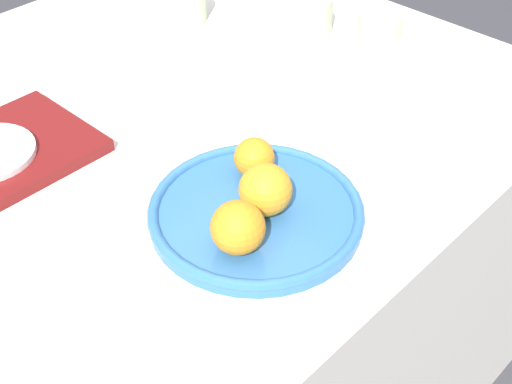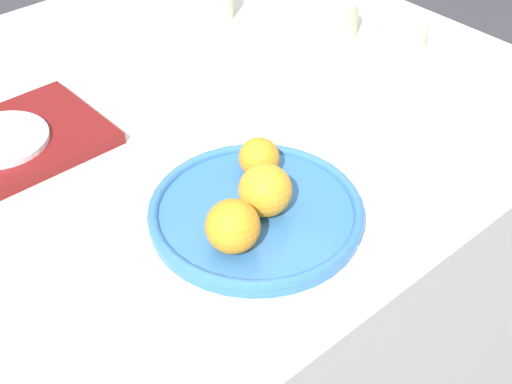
{
  "view_description": "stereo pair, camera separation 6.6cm",
  "coord_description": "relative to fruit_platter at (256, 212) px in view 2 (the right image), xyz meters",
  "views": [
    {
      "loc": [
        -0.69,
        -0.83,
        1.45
      ],
      "look_at": [
        -0.14,
        -0.31,
        0.83
      ],
      "focal_mm": 50.0,
      "sensor_mm": 36.0,
      "label": 1
    },
    {
      "loc": [
        -0.64,
        -0.87,
        1.45
      ],
      "look_at": [
        -0.14,
        -0.31,
        0.83
      ],
      "focal_mm": 50.0,
      "sensor_mm": 36.0,
      "label": 2
    }
  ],
  "objects": [
    {
      "name": "napkin",
      "position": [
        0.15,
        0.35,
        -0.01
      ],
      "size": [
        0.15,
        0.12,
        0.01
      ],
      "color": "silver",
      "rests_on": "table"
    },
    {
      "name": "serving_tray",
      "position": [
        -0.19,
        0.39,
        -0.0
      ],
      "size": [
        0.32,
        0.22,
        0.02
      ],
      "color": "maroon",
      "rests_on": "table"
    },
    {
      "name": "cup_2",
      "position": [
        0.36,
        0.53,
        0.02
      ],
      "size": [
        0.08,
        0.08,
        0.08
      ],
      "color": "#B7CC9E",
      "rests_on": "table"
    },
    {
      "name": "side_plate",
      "position": [
        -0.19,
        0.39,
        0.01
      ],
      "size": [
        0.15,
        0.15,
        0.01
      ],
      "color": "white",
      "rests_on": "serving_tray"
    },
    {
      "name": "orange_0",
      "position": [
        0.01,
        -0.01,
        0.04
      ],
      "size": [
        0.07,
        0.07,
        0.07
      ],
      "color": "orange",
      "rests_on": "fruit_platter"
    },
    {
      "name": "cup_0",
      "position": [
        0.5,
        0.31,
        0.02
      ],
      "size": [
        0.08,
        0.08,
        0.07
      ],
      "color": "#B7CC9E",
      "rests_on": "table"
    },
    {
      "name": "cup_1",
      "position": [
        0.54,
        0.18,
        0.02
      ],
      "size": [
        0.09,
        0.09,
        0.07
      ],
      "color": "#B7CC9E",
      "rests_on": "table"
    },
    {
      "name": "water_glass",
      "position": [
        0.36,
        -0.01,
        0.05
      ],
      "size": [
        0.07,
        0.07,
        0.13
      ],
      "color": "silver",
      "rests_on": "table"
    },
    {
      "name": "orange_2",
      "position": [
        0.06,
        0.06,
        0.03
      ],
      "size": [
        0.06,
        0.06,
        0.06
      ],
      "color": "orange",
      "rests_on": "fruit_platter"
    },
    {
      "name": "ground_plane",
      "position": [
        0.14,
        0.31,
        -0.79
      ],
      "size": [
        12.0,
        12.0,
        0.0
      ],
      "primitive_type": "plane",
      "color": "#38383D"
    },
    {
      "name": "fruit_platter",
      "position": [
        0.0,
        0.0,
        0.0
      ],
      "size": [
        0.31,
        0.31,
        0.03
      ],
      "color": "#336BAD",
      "rests_on": "table"
    },
    {
      "name": "table",
      "position": [
        0.14,
        0.31,
        -0.4
      ],
      "size": [
        1.16,
        1.07,
        0.78
      ],
      "color": "silver",
      "rests_on": "ground_plane"
    },
    {
      "name": "orange_1",
      "position": [
        -0.07,
        -0.04,
        0.04
      ],
      "size": [
        0.07,
        0.07,
        0.07
      ],
      "color": "orange",
      "rests_on": "fruit_platter"
    }
  ]
}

